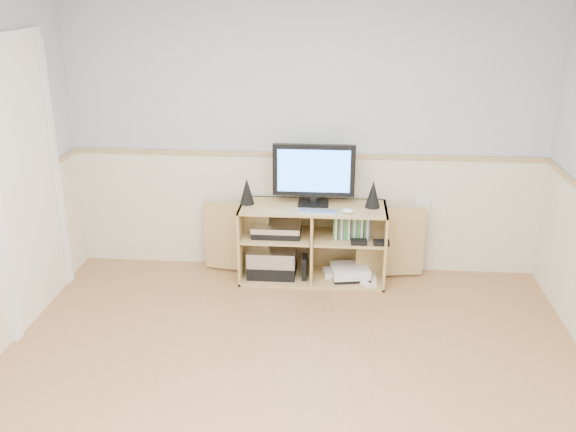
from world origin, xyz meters
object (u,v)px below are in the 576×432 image
object	(u,v)px
media_cabinet	(313,239)
game_consoles	(349,272)
keyboard	(318,212)
monitor	(314,172)

from	to	relation	value
media_cabinet	game_consoles	size ratio (longest dim) A/B	4.10
keyboard	monitor	bearing A→B (deg)	109.10
game_consoles	media_cabinet	bearing A→B (deg)	167.86
media_cabinet	monitor	xyz separation A→B (m)	(0.00, -0.01, 0.60)
keyboard	game_consoles	bearing A→B (deg)	30.86
media_cabinet	game_consoles	distance (m)	0.41
monitor	game_consoles	bearing A→B (deg)	-11.03
keyboard	game_consoles	xyz separation A→B (m)	(0.26, 0.13, -0.59)
media_cabinet	game_consoles	xyz separation A→B (m)	(0.31, -0.07, -0.26)
media_cabinet	monitor	bearing A→B (deg)	-90.00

